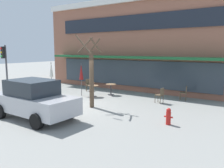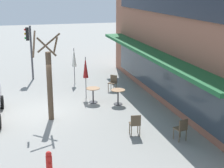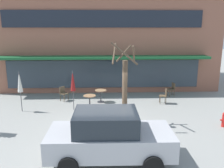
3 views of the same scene
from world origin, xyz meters
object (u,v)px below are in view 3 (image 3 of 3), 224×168
at_px(cafe_table_streetside, 101,94).
at_px(cafe_chair_1, 63,93).
at_px(cafe_table_near_wall, 90,100).
at_px(patio_umbrella_cream_folded, 20,82).
at_px(cafe_chair_2, 164,95).
at_px(street_tree, 125,87).
at_px(patio_umbrella_green_folded, 73,81).
at_px(cafe_chair_0, 172,88).
at_px(fire_hydrant, 224,119).
at_px(parked_sedan, 109,136).

height_order(cafe_table_streetside, cafe_chair_1, cafe_chair_1).
height_order(cafe_table_near_wall, patio_umbrella_cream_folded, patio_umbrella_cream_folded).
distance_m(cafe_chair_2, street_tree, 4.24).
xyz_separation_m(cafe_table_streetside, patio_umbrella_cream_folded, (-4.29, -1.49, 1.11)).
xyz_separation_m(patio_umbrella_green_folded, cafe_chair_2, (5.29, 0.93, -1.10)).
distance_m(patio_umbrella_cream_folded, cafe_chair_2, 8.24).
xyz_separation_m(cafe_chair_0, cafe_chair_2, (-0.91, -1.55, 0.00)).
distance_m(cafe_chair_2, fire_hydrant, 4.01).
relative_size(patio_umbrella_green_folded, patio_umbrella_cream_folded, 1.00).
distance_m(cafe_table_streetside, cafe_chair_2, 3.83).
bearing_deg(fire_hydrant, cafe_table_near_wall, 156.10).
height_order(patio_umbrella_cream_folded, cafe_chair_2, patio_umbrella_cream_folded).
bearing_deg(patio_umbrella_cream_folded, fire_hydrant, -13.77).
bearing_deg(street_tree, cafe_table_streetside, 108.30).
xyz_separation_m(cafe_chair_1, street_tree, (3.47, -3.83, 1.26)).
bearing_deg(cafe_table_streetside, patio_umbrella_green_folded, -138.15).
xyz_separation_m(patio_umbrella_green_folded, cafe_chair_1, (-0.84, 1.71, -1.10)).
xyz_separation_m(cafe_chair_2, parked_sedan, (-3.45, -6.13, 0.35)).
xyz_separation_m(cafe_table_streetside, cafe_chair_1, (-2.33, 0.38, 0.01)).
relative_size(street_tree, fire_hydrant, 5.50).
bearing_deg(cafe_chair_1, fire_hydrant, -28.25).
bearing_deg(patio_umbrella_cream_folded, cafe_chair_0, 16.30).
bearing_deg(cafe_table_near_wall, cafe_table_streetside, 61.86).
height_order(cafe_chair_1, street_tree, street_tree).
bearing_deg(parked_sedan, patio_umbrella_cream_folded, 132.56).
height_order(parked_sedan, street_tree, street_tree).
bearing_deg(parked_sedan, fire_hydrant, 25.97).
relative_size(cafe_table_near_wall, patio_umbrella_green_folded, 0.35).
xyz_separation_m(cafe_table_near_wall, cafe_chair_2, (4.42, 0.74, 0.01)).
bearing_deg(patio_umbrella_green_folded, cafe_chair_1, 116.22).
relative_size(cafe_table_near_wall, cafe_chair_1, 0.85).
bearing_deg(cafe_chair_0, cafe_chair_1, -173.84).
height_order(cafe_table_streetside, fire_hydrant, cafe_table_streetside).
bearing_deg(patio_umbrella_cream_folded, cafe_chair_1, 43.78).
height_order(cafe_chair_2, parked_sedan, parked_sedan).
bearing_deg(street_tree, patio_umbrella_cream_folded, 160.18).
bearing_deg(cafe_chair_2, parked_sedan, -119.37).
height_order(cafe_chair_1, parked_sedan, parked_sedan).
bearing_deg(cafe_table_streetside, cafe_chair_1, 170.77).
bearing_deg(cafe_chair_1, cafe_table_streetside, -9.23).
bearing_deg(fire_hydrant, cafe_chair_2, 118.18).
height_order(cafe_table_streetside, patio_umbrella_cream_folded, patio_umbrella_cream_folded).
bearing_deg(patio_umbrella_green_folded, street_tree, -38.76).
distance_m(street_tree, fire_hydrant, 4.80).
xyz_separation_m(cafe_chair_2, street_tree, (-2.67, -3.04, 1.26)).
height_order(street_tree, fire_hydrant, street_tree).
distance_m(cafe_table_near_wall, patio_umbrella_green_folded, 1.43).
bearing_deg(cafe_chair_2, cafe_table_near_wall, -170.52).
bearing_deg(patio_umbrella_green_folded, patio_umbrella_cream_folded, -176.82).
xyz_separation_m(cafe_chair_1, cafe_chair_2, (6.14, -0.78, 0.00)).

